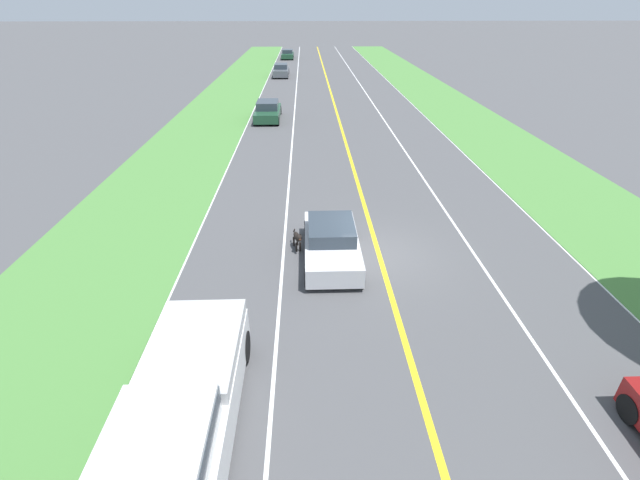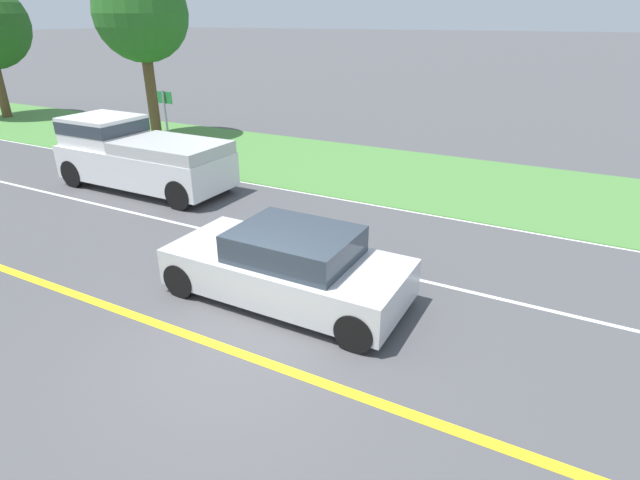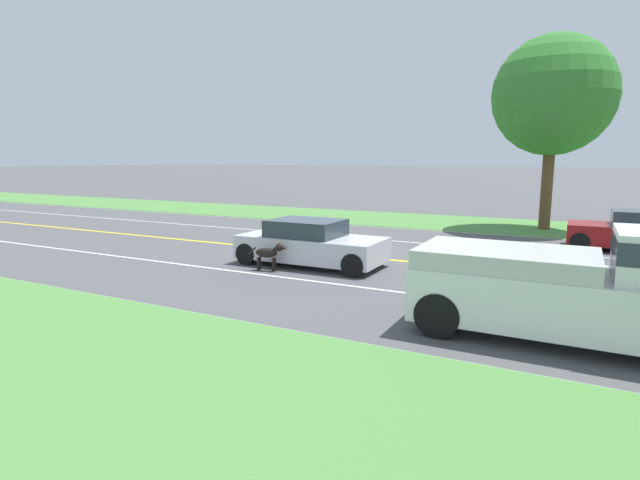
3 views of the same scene
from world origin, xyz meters
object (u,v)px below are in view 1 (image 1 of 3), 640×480
object	(u,v)px
ego_car	(331,243)
car_trailing_mid	(281,71)
dog	(297,238)
car_trailing_far	(288,54)
car_trailing_near	(268,111)
pickup_truck	(183,407)

from	to	relation	value
ego_car	car_trailing_mid	bearing A→B (deg)	-85.01
car_trailing_mid	dog	bearing A→B (deg)	93.40
dog	car_trailing_far	xyz separation A→B (m)	(2.26, -59.72, 0.12)
dog	car_trailing_far	bearing A→B (deg)	-101.54
dog	car_trailing_far	world-z (taller)	car_trailing_far
ego_car	car_trailing_mid	size ratio (longest dim) A/B	0.93
ego_car	car_trailing_far	bearing A→B (deg)	-86.70
car_trailing_near	car_trailing_far	distance (m)	39.72
car_trailing_mid	car_trailing_near	bearing A→B (deg)	89.87
ego_car	pickup_truck	xyz separation A→B (m)	(3.40, 7.20, 0.37)
pickup_truck	car_trailing_near	size ratio (longest dim) A/B	1.19
dog	ego_car	bearing A→B (deg)	138.82
ego_car	dog	world-z (taller)	ego_car
car_trailing_far	dog	bearing A→B (deg)	92.16
car_trailing_near	car_trailing_mid	distance (m)	21.60
dog	pickup_truck	world-z (taller)	pickup_truck
pickup_truck	car_trailing_far	distance (m)	67.55
car_trailing_near	pickup_truck	bearing A→B (deg)	90.68
pickup_truck	car_trailing_far	world-z (taller)	pickup_truck
car_trailing_near	car_trailing_far	size ratio (longest dim) A/B	0.94
pickup_truck	ego_car	bearing A→B (deg)	-115.31
ego_car	pickup_truck	bearing A→B (deg)	64.69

